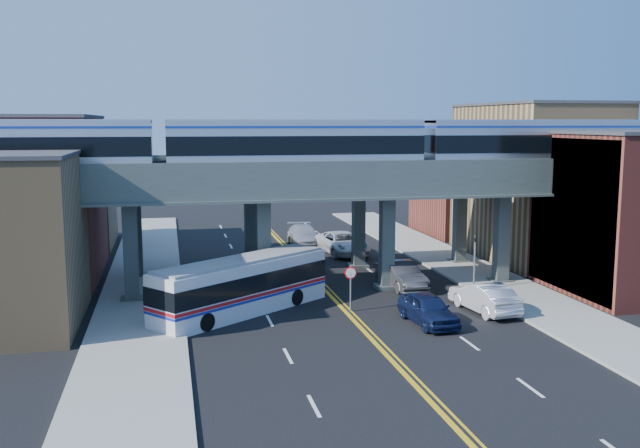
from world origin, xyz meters
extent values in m
plane|color=black|center=(0.00, 0.00, 0.00)|extent=(120.00, 120.00, 0.00)
cube|color=gray|center=(-11.50, 10.00, 0.08)|extent=(5.00, 70.00, 0.16)
cube|color=gray|center=(11.50, 10.00, 0.08)|extent=(5.00, 70.00, 0.16)
cube|color=maroon|center=(-18.50, 16.00, 5.50)|extent=(8.00, 14.00, 11.00)
cube|color=olive|center=(-18.50, 29.00, 4.00)|extent=(8.00, 10.00, 8.00)
cube|color=maroon|center=(18.50, 4.00, 5.00)|extent=(8.00, 10.00, 10.00)
cube|color=olive|center=(18.50, 16.00, 6.00)|extent=(8.00, 14.00, 12.00)
cube|color=maroon|center=(18.50, 29.00, 4.50)|extent=(8.00, 10.00, 9.00)
cube|color=teal|center=(14.55, 4.00, 4.75)|extent=(0.10, 9.50, 9.50)
cube|color=#424D49|center=(-12.00, 8.00, 3.00)|extent=(0.85, 0.85, 6.00)
cube|color=#424D49|center=(-4.00, 8.00, 3.00)|extent=(0.85, 0.85, 6.00)
cube|color=#424D49|center=(4.00, 8.00, 3.00)|extent=(0.85, 0.85, 6.00)
cube|color=#424D49|center=(12.00, 8.00, 3.00)|extent=(0.85, 0.85, 6.00)
cube|color=#424C48|center=(0.00, 8.00, 6.70)|extent=(52.00, 3.60, 1.40)
cube|color=#424D49|center=(-12.00, 15.00, 3.00)|extent=(0.85, 0.85, 6.00)
cube|color=#424D49|center=(-4.00, 15.00, 3.00)|extent=(0.85, 0.85, 6.00)
cube|color=#424D49|center=(4.00, 15.00, 3.00)|extent=(0.85, 0.85, 6.00)
cube|color=#424D49|center=(12.00, 15.00, 3.00)|extent=(0.85, 0.85, 6.00)
cube|color=#424C48|center=(0.00, 15.00, 6.70)|extent=(52.00, 3.60, 1.40)
cube|color=black|center=(-13.36, 8.00, 7.53)|extent=(2.26, 2.26, 0.26)
cube|color=#B3B4BD|center=(-18.35, 8.00, 9.30)|extent=(15.60, 2.98, 3.28)
cube|color=black|center=(-18.35, 8.00, 9.45)|extent=(15.62, 3.04, 1.13)
cube|color=black|center=(-6.94, 8.00, 7.53)|extent=(2.26, 2.26, 0.26)
cube|color=black|center=(3.04, 8.00, 7.53)|extent=(2.26, 2.26, 0.26)
cube|color=#B3B4BD|center=(-1.95, 8.00, 9.30)|extent=(15.60, 2.98, 3.28)
cube|color=black|center=(-1.95, 8.00, 9.45)|extent=(15.62, 3.04, 1.13)
cube|color=black|center=(9.45, 8.00, 7.53)|extent=(2.26, 2.26, 0.26)
cube|color=black|center=(19.44, 8.00, 7.53)|extent=(2.26, 2.26, 0.26)
cube|color=#B3B4BD|center=(14.44, 8.00, 9.30)|extent=(15.60, 2.98, 3.28)
cube|color=black|center=(14.44, 8.00, 9.45)|extent=(15.62, 3.04, 1.13)
cylinder|color=slate|center=(0.30, 3.00, 1.15)|extent=(0.09, 0.09, 2.30)
cylinder|color=red|center=(0.30, 3.00, 2.25)|extent=(0.76, 0.04, 0.76)
cylinder|color=slate|center=(9.20, 6.00, 1.60)|extent=(0.12, 0.12, 3.20)
imported|color=black|center=(9.20, 6.00, 3.65)|extent=(0.15, 0.18, 0.90)
cube|color=silver|center=(-5.76, 4.00, 1.49)|extent=(10.68, 9.05, 2.99)
cube|color=black|center=(-5.76, 4.00, 1.88)|extent=(10.74, 9.13, 1.01)
cube|color=#B21419|center=(-5.76, 4.00, 1.20)|extent=(10.74, 9.12, 0.17)
cylinder|color=black|center=(-8.68, 1.74, 0.48)|extent=(2.36, 2.65, 0.96)
cylinder|color=black|center=(-3.20, 5.98, 0.48)|extent=(2.36, 2.65, 0.96)
imported|color=#101A3D|center=(3.73, -0.33, 0.81)|extent=(2.31, 4.92, 1.63)
imported|color=#323235|center=(5.00, 7.90, 0.86)|extent=(2.15, 5.35, 1.73)
imported|color=silver|center=(4.14, 20.56, 0.89)|extent=(3.81, 6.76, 1.78)
imported|color=#A4A4A9|center=(1.80, 25.16, 0.88)|extent=(2.66, 6.13, 1.76)
imported|color=silver|center=(7.72, 1.32, 0.85)|extent=(2.42, 5.35, 1.70)
camera|label=1|loc=(-9.69, -35.35, 10.73)|focal=40.00mm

